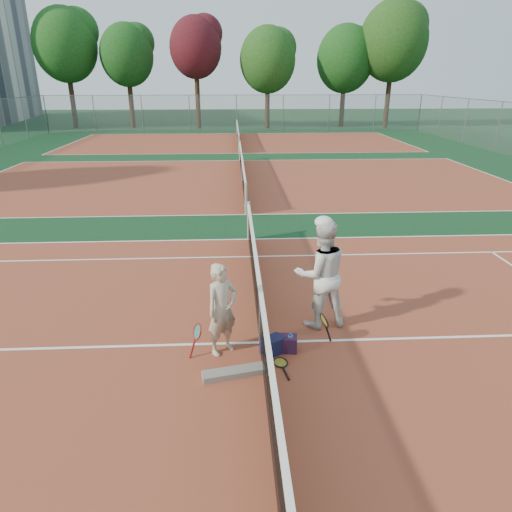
{
  "coord_description": "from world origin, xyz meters",
  "views": [
    {
      "loc": [
        -0.43,
        -6.83,
        4.29
      ],
      "look_at": [
        0.0,
        1.47,
        1.05
      ],
      "focal_mm": 32.0,
      "sensor_mm": 36.0,
      "label": 1
    }
  ],
  "objects_px": {
    "player_a": "(222,309)",
    "sports_bag_navy": "(273,345)",
    "racket_black_held": "(324,329)",
    "sports_bag_purple": "(287,344)",
    "water_bottle": "(290,343)",
    "player_b": "(321,274)",
    "racket_red": "(198,340)",
    "net_main": "(260,317)",
    "racket_spare": "(280,363)"
  },
  "relations": [
    {
      "from": "player_a",
      "to": "sports_bag_navy",
      "type": "height_order",
      "value": "player_a"
    },
    {
      "from": "player_a",
      "to": "racket_black_held",
      "type": "bearing_deg",
      "value": -34.7
    },
    {
      "from": "sports_bag_purple",
      "to": "water_bottle",
      "type": "distance_m",
      "value": 0.06
    },
    {
      "from": "racket_black_held",
      "to": "water_bottle",
      "type": "height_order",
      "value": "racket_black_held"
    },
    {
      "from": "player_b",
      "to": "sports_bag_purple",
      "type": "bearing_deg",
      "value": 42.2
    },
    {
      "from": "sports_bag_navy",
      "to": "racket_black_held",
      "type": "bearing_deg",
      "value": 15.7
    },
    {
      "from": "racket_red",
      "to": "racket_black_held",
      "type": "distance_m",
      "value": 2.15
    },
    {
      "from": "racket_red",
      "to": "water_bottle",
      "type": "height_order",
      "value": "racket_red"
    },
    {
      "from": "net_main",
      "to": "player_b",
      "type": "relative_size",
      "value": 5.41
    },
    {
      "from": "player_a",
      "to": "sports_bag_navy",
      "type": "distance_m",
      "value": 1.06
    },
    {
      "from": "net_main",
      "to": "racket_red",
      "type": "height_order",
      "value": "net_main"
    },
    {
      "from": "racket_black_held",
      "to": "racket_spare",
      "type": "relative_size",
      "value": 0.96
    },
    {
      "from": "net_main",
      "to": "racket_spare",
      "type": "relative_size",
      "value": 18.3
    },
    {
      "from": "water_bottle",
      "to": "sports_bag_purple",
      "type": "bearing_deg",
      "value": 163.8
    },
    {
      "from": "net_main",
      "to": "player_a",
      "type": "relative_size",
      "value": 6.95
    },
    {
      "from": "sports_bag_purple",
      "to": "player_b",
      "type": "bearing_deg",
      "value": 51.5
    },
    {
      "from": "player_b",
      "to": "sports_bag_navy",
      "type": "relative_size",
      "value": 5.58
    },
    {
      "from": "racket_red",
      "to": "water_bottle",
      "type": "relative_size",
      "value": 1.92
    },
    {
      "from": "sports_bag_navy",
      "to": "player_b",
      "type": "bearing_deg",
      "value": 44.71
    },
    {
      "from": "racket_black_held",
      "to": "racket_red",
      "type": "bearing_deg",
      "value": -12.29
    },
    {
      "from": "racket_red",
      "to": "sports_bag_purple",
      "type": "relative_size",
      "value": 1.69
    },
    {
      "from": "player_a",
      "to": "racket_spare",
      "type": "xyz_separation_m",
      "value": [
        0.93,
        -0.41,
        -0.77
      ]
    },
    {
      "from": "player_b",
      "to": "racket_spare",
      "type": "xyz_separation_m",
      "value": [
        -0.84,
        -1.24,
        -1.0
      ]
    },
    {
      "from": "racket_red",
      "to": "racket_black_held",
      "type": "relative_size",
      "value": 1.0
    },
    {
      "from": "racket_red",
      "to": "sports_bag_navy",
      "type": "height_order",
      "value": "racket_red"
    },
    {
      "from": "player_b",
      "to": "water_bottle",
      "type": "distance_m",
      "value": 1.4
    },
    {
      "from": "racket_red",
      "to": "racket_black_held",
      "type": "bearing_deg",
      "value": -21.32
    },
    {
      "from": "sports_bag_navy",
      "to": "water_bottle",
      "type": "height_order",
      "value": "water_bottle"
    },
    {
      "from": "racket_black_held",
      "to": "sports_bag_purple",
      "type": "xyz_separation_m",
      "value": [
        -0.66,
        -0.2,
        -0.15
      ]
    },
    {
      "from": "net_main",
      "to": "water_bottle",
      "type": "relative_size",
      "value": 36.6
    },
    {
      "from": "player_a",
      "to": "racket_spare",
      "type": "distance_m",
      "value": 1.28
    },
    {
      "from": "racket_red",
      "to": "racket_spare",
      "type": "height_order",
      "value": "racket_red"
    },
    {
      "from": "net_main",
      "to": "water_bottle",
      "type": "distance_m",
      "value": 0.67
    },
    {
      "from": "player_a",
      "to": "sports_bag_purple",
      "type": "height_order",
      "value": "player_a"
    },
    {
      "from": "player_a",
      "to": "racket_black_held",
      "type": "xyz_separation_m",
      "value": [
        1.73,
        0.15,
        -0.5
      ]
    },
    {
      "from": "sports_bag_navy",
      "to": "sports_bag_purple",
      "type": "relative_size",
      "value": 1.07
    },
    {
      "from": "net_main",
      "to": "player_a",
      "type": "xyz_separation_m",
      "value": [
        -0.64,
        -0.22,
        0.28
      ]
    },
    {
      "from": "racket_black_held",
      "to": "sports_bag_purple",
      "type": "distance_m",
      "value": 0.7
    },
    {
      "from": "racket_spare",
      "to": "sports_bag_navy",
      "type": "xyz_separation_m",
      "value": [
        -0.1,
        0.31,
        0.13
      ]
    },
    {
      "from": "player_b",
      "to": "water_bottle",
      "type": "bearing_deg",
      "value": 45.0
    },
    {
      "from": "player_b",
      "to": "water_bottle",
      "type": "relative_size",
      "value": 6.77
    },
    {
      "from": "player_b",
      "to": "water_bottle",
      "type": "height_order",
      "value": "player_b"
    },
    {
      "from": "racket_spare",
      "to": "sports_bag_purple",
      "type": "relative_size",
      "value": 1.76
    },
    {
      "from": "player_a",
      "to": "racket_red",
      "type": "relative_size",
      "value": 2.74
    },
    {
      "from": "racket_red",
      "to": "sports_bag_navy",
      "type": "xyz_separation_m",
      "value": [
        1.24,
        0.01,
        -0.14
      ]
    },
    {
      "from": "player_a",
      "to": "player_b",
      "type": "height_order",
      "value": "player_b"
    },
    {
      "from": "sports_bag_navy",
      "to": "water_bottle",
      "type": "xyz_separation_m",
      "value": [
        0.3,
        0.04,
        0.01
      ]
    },
    {
      "from": "racket_red",
      "to": "water_bottle",
      "type": "distance_m",
      "value": 1.54
    },
    {
      "from": "racket_red",
      "to": "player_b",
      "type": "bearing_deg",
      "value": -4.98
    },
    {
      "from": "player_b",
      "to": "racket_black_held",
      "type": "bearing_deg",
      "value": 77.23
    }
  ]
}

